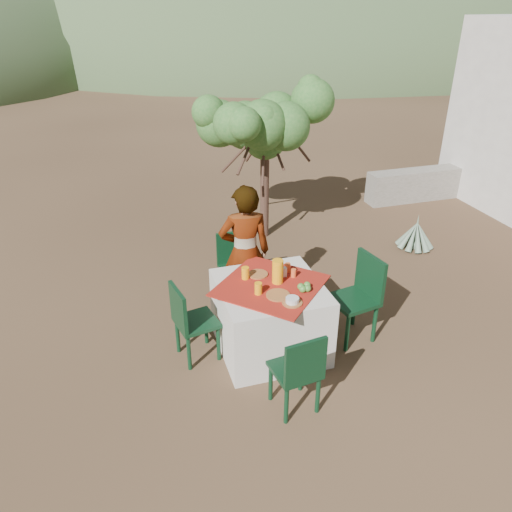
{
  "coord_description": "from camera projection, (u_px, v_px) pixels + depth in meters",
  "views": [
    {
      "loc": [
        -2.0,
        -3.89,
        3.29
      ],
      "look_at": [
        -0.67,
        0.5,
        0.89
      ],
      "focal_mm": 35.0,
      "sensor_mm": 36.0,
      "label": 1
    }
  ],
  "objects": [
    {
      "name": "shrub_tree",
      "position": [
        268.0,
        130.0,
        7.03
      ],
      "size": [
        1.72,
        1.69,
        2.02
      ],
      "color": "#452C22",
      "rests_on": "ground"
    },
    {
      "name": "glass_far",
      "position": [
        245.0,
        273.0,
        4.99
      ],
      "size": [
        0.08,
        0.08,
        0.12
      ],
      "primitive_type": "cylinder",
      "color": "#FFA110",
      "rests_on": "table"
    },
    {
      "name": "hill_near_right",
      "position": [
        279.0,
        42.0,
        38.93
      ],
      "size": [
        48.0,
        48.0,
        20.0
      ],
      "primitive_type": "ellipsoid",
      "color": "#334F2C",
      "rests_on": "ground"
    },
    {
      "name": "plate_near",
      "position": [
        278.0,
        295.0,
        4.73
      ],
      "size": [
        0.23,
        0.23,
        0.01
      ],
      "primitive_type": "cylinder",
      "color": "brown",
      "rests_on": "table"
    },
    {
      "name": "hill_far_right",
      "position": [
        393.0,
        31.0,
        51.53
      ],
      "size": [
        36.0,
        36.0,
        14.0
      ],
      "primitive_type": "ellipsoid",
      "color": "slate",
      "rests_on": "ground"
    },
    {
      "name": "glass_near",
      "position": [
        258.0,
        288.0,
        4.73
      ],
      "size": [
        0.07,
        0.07,
        0.12
      ],
      "primitive_type": "cylinder",
      "color": "#FFA110",
      "rests_on": "table"
    },
    {
      "name": "bowl_plate",
      "position": [
        292.0,
        303.0,
        4.61
      ],
      "size": [
        0.19,
        0.19,
        0.01
      ],
      "primitive_type": "cylinder",
      "color": "brown",
      "rests_on": "table"
    },
    {
      "name": "hill_far_center",
      "position": [
        69.0,
        33.0,
        48.36
      ],
      "size": [
        60.0,
        60.0,
        24.0
      ],
      "primitive_type": "ellipsoid",
      "color": "slate",
      "rests_on": "ground"
    },
    {
      "name": "table",
      "position": [
        270.0,
        317.0,
        5.08
      ],
      "size": [
        1.3,
        1.3,
        0.76
      ],
      "color": "silver",
      "rests_on": "ground"
    },
    {
      "name": "ground",
      "position": [
        329.0,
        341.0,
        5.34
      ],
      "size": [
        160.0,
        160.0,
        0.0
      ],
      "primitive_type": "plane",
      "color": "#3A271A",
      "rests_on": "ground"
    },
    {
      "name": "chair_left",
      "position": [
        189.0,
        320.0,
        4.89
      ],
      "size": [
        0.46,
        0.46,
        0.84
      ],
      "rotation": [
        0.0,
        0.0,
        1.77
      ],
      "color": "black",
      "rests_on": "ground"
    },
    {
      "name": "agave",
      "position": [
        416.0,
        235.0,
        7.24
      ],
      "size": [
        0.54,
        0.53,
        0.57
      ],
      "rotation": [
        0.0,
        0.0,
        -0.01
      ],
      "color": "slate",
      "rests_on": "ground"
    },
    {
      "name": "jar_left",
      "position": [
        294.0,
        273.0,
        5.03
      ],
      "size": [
        0.05,
        0.05,
        0.09
      ],
      "primitive_type": "cylinder",
      "color": "orange",
      "rests_on": "table"
    },
    {
      "name": "chair_right",
      "position": [
        360.0,
        294.0,
        5.21
      ],
      "size": [
        0.51,
        0.51,
        0.94
      ],
      "rotation": [
        0.0,
        0.0,
        4.89
      ],
      "color": "black",
      "rests_on": "ground"
    },
    {
      "name": "person",
      "position": [
        245.0,
        253.0,
        5.48
      ],
      "size": [
        0.61,
        0.44,
        1.56
      ],
      "primitive_type": "imported",
      "rotation": [
        0.0,
        0.0,
        3.02
      ],
      "color": "#8C6651",
      "rests_on": "ground"
    },
    {
      "name": "juice_pitcher",
      "position": [
        278.0,
        271.0,
        4.89
      ],
      "size": [
        0.11,
        0.11,
        0.25
      ],
      "primitive_type": "cylinder",
      "color": "#FFA110",
      "rests_on": "table"
    },
    {
      "name": "napkin_holder",
      "position": [
        283.0,
        272.0,
        5.03
      ],
      "size": [
        0.08,
        0.05,
        0.1
      ],
      "primitive_type": "cube",
      "rotation": [
        0.0,
        0.0,
        0.07
      ],
      "color": "silver",
      "rests_on": "table"
    },
    {
      "name": "jar_right",
      "position": [
        288.0,
        268.0,
        5.12
      ],
      "size": [
        0.06,
        0.06,
        0.1
      ],
      "primitive_type": "cylinder",
      "color": "orange",
      "rests_on": "table"
    },
    {
      "name": "chair_far",
      "position": [
        234.0,
        263.0,
        5.94
      ],
      "size": [
        0.38,
        0.38,
        0.82
      ],
      "rotation": [
        0.0,
        0.0,
        -0.0
      ],
      "color": "black",
      "rests_on": "ground"
    },
    {
      "name": "chair_near",
      "position": [
        299.0,
        370.0,
        4.24
      ],
      "size": [
        0.43,
        0.43,
        0.83
      ],
      "rotation": [
        0.0,
        0.0,
        3.27
      ],
      "color": "black",
      "rests_on": "ground"
    },
    {
      "name": "white_bowl",
      "position": [
        292.0,
        300.0,
        4.6
      ],
      "size": [
        0.13,
        0.13,
        0.05
      ],
      "primitive_type": "cylinder",
      "color": "silver",
      "rests_on": "bowl_plate"
    },
    {
      "name": "stone_wall",
      "position": [
        435.0,
        183.0,
        9.03
      ],
      "size": [
        2.6,
        0.35,
        0.55
      ],
      "primitive_type": "cube",
      "color": "gray",
      "rests_on": "ground"
    },
    {
      "name": "fruit_cluster",
      "position": [
        305.0,
        287.0,
        4.8
      ],
      "size": [
        0.14,
        0.13,
        0.07
      ],
      "color": "#488831",
      "rests_on": "table"
    },
    {
      "name": "plate_far",
      "position": [
        258.0,
        274.0,
        5.08
      ],
      "size": [
        0.2,
        0.2,
        0.01
      ],
      "primitive_type": "cylinder",
      "color": "brown",
      "rests_on": "table"
    }
  ]
}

